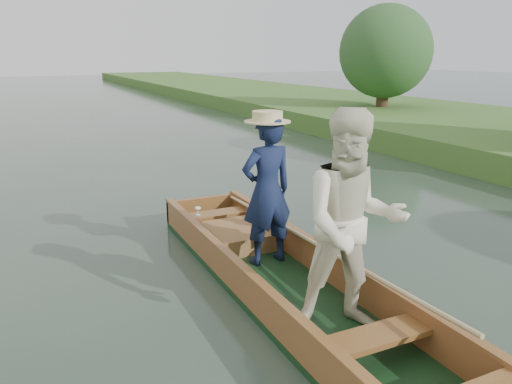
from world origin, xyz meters
name	(u,v)px	position (x,y,z in m)	size (l,w,h in m)	color
ground	(280,289)	(0.00, 0.00, 0.00)	(120.00, 120.00, 0.00)	#283D30
trees_far	(499,50)	(9.42, 5.30, 2.58)	(4.42, 12.60, 4.58)	#47331E
punt	(305,233)	(0.09, -0.35, 0.75)	(1.26, 5.00, 2.06)	black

